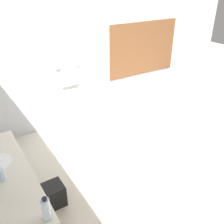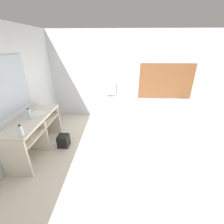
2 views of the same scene
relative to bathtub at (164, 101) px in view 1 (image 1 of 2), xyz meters
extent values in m
plane|color=beige|center=(-1.45, -1.44, -0.28)|extent=(16.00, 16.00, 0.00)
cube|color=silver|center=(-1.45, 0.79, 1.07)|extent=(7.40, 0.06, 2.70)
cube|color=brown|center=(0.00, 0.75, 0.93)|extent=(1.70, 0.02, 1.10)
cylinder|color=silver|center=(-1.75, 0.72, 0.87)|extent=(0.50, 0.02, 0.02)
cube|color=silver|center=(-1.75, 0.71, 0.70)|extent=(0.32, 0.04, 0.40)
cube|color=beige|center=(-3.36, -1.22, 0.55)|extent=(0.57, 1.59, 0.05)
cube|color=beige|center=(-3.36, -1.22, 0.32)|extent=(0.54, 1.51, 0.02)
cube|color=beige|center=(-3.36, -1.22, 0.12)|extent=(0.52, 0.04, 0.81)
cylinder|color=silver|center=(-3.31, -1.62, 0.40)|extent=(0.13, 0.44, 0.13)
cylinder|color=silver|center=(-3.31, -0.82, 0.40)|extent=(0.13, 0.44, 0.13)
cube|color=white|center=(0.00, 0.00, -0.03)|extent=(0.91, 1.50, 0.52)
ellipsoid|color=white|center=(0.00, 0.00, 0.08)|extent=(0.66, 1.08, 0.30)
cube|color=silver|center=(0.00, -0.65, 0.29)|extent=(0.04, 0.07, 0.12)
sphere|color=silver|center=(-0.14, -0.65, 0.26)|extent=(0.06, 0.06, 0.06)
sphere|color=silver|center=(0.14, -0.65, 0.26)|extent=(0.06, 0.06, 0.06)
cylinder|color=silver|center=(-3.14, -1.93, 0.68)|extent=(0.07, 0.07, 0.20)
cylinder|color=black|center=(-3.14, -1.93, 0.79)|extent=(0.04, 0.04, 0.02)
cube|color=black|center=(-2.83, -1.04, -0.14)|extent=(0.25, 0.25, 0.29)
camera|label=1|loc=(-3.45, -3.33, 2.26)|focal=40.00mm
camera|label=2|loc=(-1.53, -4.02, 2.02)|focal=24.00mm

